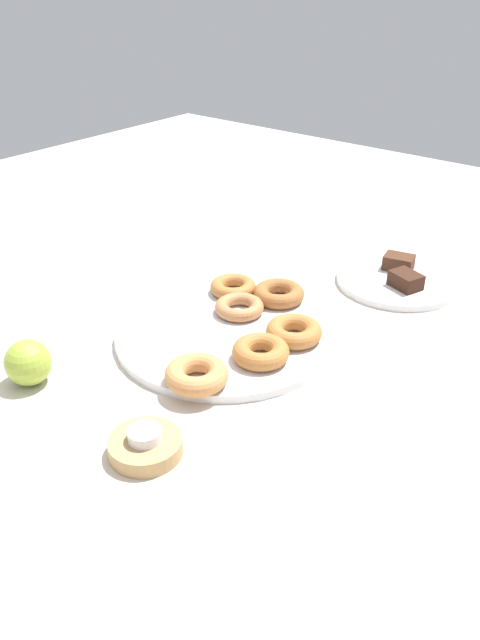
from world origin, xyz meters
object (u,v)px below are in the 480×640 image
Objects in this scene: donut_1 at (261,352)px; brownie_near at (399,262)px; candle_holder at (145,446)px; tealight at (144,435)px; cake_plate at (397,281)px; brownie_far at (406,280)px; donut_0 at (197,374)px; donut_3 at (294,331)px; apple at (28,362)px; donut_2 at (279,294)px; donut_5 at (233,287)px; donut_4 at (239,307)px; donut_plate at (226,334)px.

brownie_near is at bearing 178.04° from donut_1.
candle_holder is 2.22× the size of tealight.
cake_plate is 5.43× the size of tealight.
brownie_near and brownie_far have the same top height.
donut_3 is (-0.19, 0.04, -0.00)m from donut_0.
apple reaches higher than donut_1.
brownie_near reaches higher than candle_holder.
donut_1 reaches higher than donut_2.
candle_holder reaches higher than cake_plate.
apple is (0.41, -0.15, 0.01)m from donut_2.
donut_5 is at bearing -33.43° from brownie_near.
cake_plate is at bearing 175.35° from donut_1.
donut_4 is 1.98× the size of tealight.
brownie_near is (-0.25, 0.10, 0.00)m from donut_2.
candle_holder is at bearing 12.85° from donut_2.
tealight reaches higher than candle_holder.
brownie_far is at bearing 154.39° from donut_plate.
donut_0 reaches higher than donut_4.
donut_plate is at bearing -2.61° from donut_2.
donut_4 is at bearing -21.40° from brownie_near.
donut_0 is 0.28m from donut_2.
donut_1 is 0.42m from brownie_near.
brownie_near is at bearing 164.13° from donut_plate.
donut_plate is at bearing -15.87° from brownie_near.
donut_3 is 0.39× the size of cake_plate.
donut_1 is 1.04× the size of donut_4.
donut_0 is at bearing -17.78° from donut_1.
donut_1 is 0.08m from donut_3.
brownie_near is (-0.03, -0.02, 0.02)m from cake_plate.
donut_0 reaches higher than donut_5.
donut_3 is at bearing -1.55° from brownie_near.
apple is (0.38, -0.07, 0.01)m from donut_5.
donut_3 is 1.61× the size of brownie_near.
donut_1 reaches higher than donut_plate.
apple is at bearing -10.00° from donut_5.
donut_plate is at bearing 34.10° from donut_5.
donut_plate is at bearing 17.71° from donut_4.
donut_0 is at bearing -164.48° from tealight.
candle_holder is 0.24m from apple.
donut_plate is 4.13× the size of donut_1.
donut_2 is 0.44m from apple.
donut_3 is (-0.08, 0.01, -0.00)m from donut_1.
brownie_near is (-0.53, 0.05, -0.00)m from donut_0.
brownie_far is at bearing 45.00° from cake_plate.
donut_3 is 0.12m from donut_4.
donut_4 is 0.35m from brownie_near.
cake_plate is at bearing 172.45° from donut_0.
cake_plate is at bearing 150.74° from donut_2.
candle_holder is at bearing -90.00° from tealight.
brownie_far is 0.60m from tealight.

